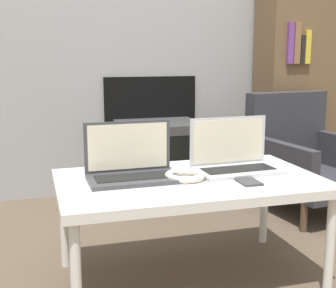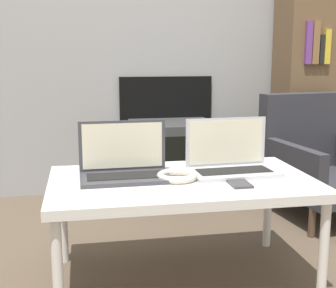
{
  "view_description": "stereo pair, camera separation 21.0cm",
  "coord_description": "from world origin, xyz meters",
  "px_view_note": "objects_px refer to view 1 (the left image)",
  "views": [
    {
      "loc": [
        -0.58,
        -1.33,
        0.91
      ],
      "look_at": [
        0.0,
        0.65,
        0.51
      ],
      "focal_mm": 50.0,
      "sensor_mm": 36.0,
      "label": 1
    },
    {
      "loc": [
        -0.38,
        -1.38,
        0.91
      ],
      "look_at": [
        0.0,
        0.65,
        0.51
      ],
      "focal_mm": 50.0,
      "sensor_mm": 36.0,
      "label": 2
    }
  ],
  "objects_px": {
    "laptop_left": "(131,166)",
    "headphones": "(185,176)",
    "phone": "(247,181)",
    "laptop_right": "(234,159)",
    "tv": "(159,161)",
    "armchair": "(303,155)"
  },
  "relations": [
    {
      "from": "laptop_left",
      "to": "headphones",
      "type": "distance_m",
      "value": 0.21
    },
    {
      "from": "phone",
      "to": "laptop_right",
      "type": "bearing_deg",
      "value": 81.66
    },
    {
      "from": "laptop_right",
      "to": "tv",
      "type": "relative_size",
      "value": 0.71
    },
    {
      "from": "headphones",
      "to": "laptop_left",
      "type": "bearing_deg",
      "value": 160.33
    },
    {
      "from": "headphones",
      "to": "tv",
      "type": "distance_m",
      "value": 1.12
    },
    {
      "from": "laptop_right",
      "to": "tv",
      "type": "distance_m",
      "value": 1.04
    },
    {
      "from": "laptop_left",
      "to": "laptop_right",
      "type": "relative_size",
      "value": 0.98
    },
    {
      "from": "laptop_left",
      "to": "armchair",
      "type": "height_order",
      "value": "armchair"
    },
    {
      "from": "laptop_right",
      "to": "armchair",
      "type": "height_order",
      "value": "armchair"
    },
    {
      "from": "laptop_left",
      "to": "tv",
      "type": "relative_size",
      "value": 0.7
    },
    {
      "from": "armchair",
      "to": "tv",
      "type": "bearing_deg",
      "value": 145.48
    },
    {
      "from": "laptop_right",
      "to": "phone",
      "type": "height_order",
      "value": "laptop_right"
    },
    {
      "from": "laptop_right",
      "to": "headphones",
      "type": "bearing_deg",
      "value": -166.12
    },
    {
      "from": "laptop_right",
      "to": "headphones",
      "type": "xyz_separation_m",
      "value": [
        -0.24,
        -0.07,
        -0.04
      ]
    },
    {
      "from": "phone",
      "to": "armchair",
      "type": "distance_m",
      "value": 1.1
    },
    {
      "from": "laptop_right",
      "to": "armchair",
      "type": "relative_size",
      "value": 0.51
    },
    {
      "from": "laptop_left",
      "to": "headphones",
      "type": "bearing_deg",
      "value": -20.47
    },
    {
      "from": "headphones",
      "to": "phone",
      "type": "bearing_deg",
      "value": -25.93
    },
    {
      "from": "phone",
      "to": "armchair",
      "type": "relative_size",
      "value": 0.2
    },
    {
      "from": "headphones",
      "to": "armchair",
      "type": "height_order",
      "value": "armchair"
    },
    {
      "from": "laptop_left",
      "to": "armchair",
      "type": "distance_m",
      "value": 1.33
    },
    {
      "from": "headphones",
      "to": "phone",
      "type": "distance_m",
      "value": 0.24
    }
  ]
}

